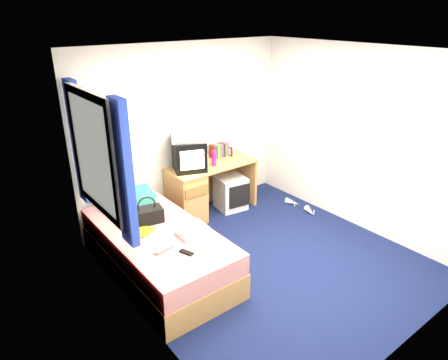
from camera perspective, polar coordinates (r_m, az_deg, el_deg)
ground at (r=4.90m, az=5.97°, el=-11.37°), size 3.40×3.40×0.00m
room_shell at (r=4.25m, az=6.78°, el=4.97°), size 3.40×3.40×3.40m
bed at (r=4.62m, az=-9.35°, el=-9.96°), size 1.01×2.00×0.54m
pillow at (r=5.13m, az=-13.43°, el=-2.45°), size 0.64×0.47×0.13m
desk at (r=5.66m, az=-4.06°, el=-1.53°), size 1.30×0.55×0.75m
storage_cube at (r=5.96m, az=0.95°, el=-1.81°), size 0.46×0.46×0.50m
crt_tv at (r=5.41m, az=-4.99°, el=3.53°), size 0.53×0.51×0.41m
vcr at (r=5.33m, az=-5.09°, el=6.08°), size 0.56×0.51×0.09m
book_row at (r=5.91m, az=-0.68°, el=4.27°), size 0.27×0.13×0.20m
picture_frame at (r=5.96m, az=0.72°, el=4.13°), size 0.05×0.12×0.14m
pink_water_bottle at (r=5.56m, az=-1.45°, el=3.04°), size 0.08×0.08×0.20m
aerosol_can at (r=5.57m, az=-2.53°, el=2.90°), size 0.06×0.06×0.18m
handbag at (r=4.60m, az=-10.92°, el=-4.90°), size 0.38×0.26×0.32m
towel at (r=4.32m, az=-4.54°, el=-7.18°), size 0.31×0.26×0.10m
magazine at (r=4.49m, az=-11.98°, el=-7.02°), size 0.31×0.34×0.01m
water_bottle at (r=4.11m, az=-8.49°, el=-9.39°), size 0.21×0.11×0.07m
colour_swatch_fan at (r=4.03m, az=-3.43°, el=-10.31°), size 0.23×0.10×0.01m
remote_control at (r=4.03m, az=-5.33°, el=-10.29°), size 0.10×0.17×0.02m
window_assembly at (r=4.20m, az=-17.69°, el=3.30°), size 0.11×1.42×1.40m
white_heels at (r=6.11m, az=10.94°, el=-3.76°), size 0.17×0.60×0.09m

